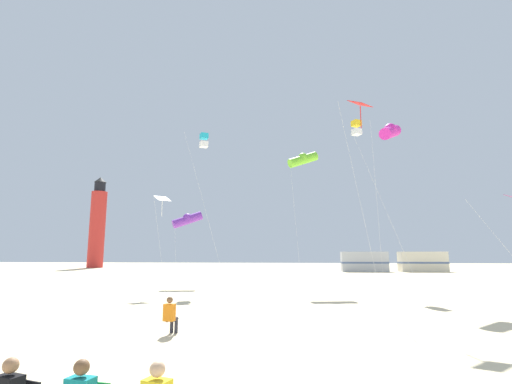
# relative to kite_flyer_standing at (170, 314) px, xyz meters

# --- Properties ---
(kite_flyer_standing) EXTENTS (0.38, 0.54, 1.16)m
(kite_flyer_standing) POSITION_rel_kite_flyer_standing_xyz_m (0.00, 0.00, 0.00)
(kite_flyer_standing) COLOR orange
(kite_flyer_standing) RESTS_ON ground
(kite_diamond_scarlet) EXTENTS (1.70, 1.70, 9.70)m
(kite_diamond_scarlet) POSITION_rel_kite_flyer_standing_xyz_m (7.07, 5.31, 8.49)
(kite_diamond_scarlet) COLOR silver
(kite_diamond_scarlet) RESTS_ON ground
(kite_box_cyan) EXTENTS (3.19, 2.61, 12.22)m
(kite_box_cyan) POSITION_rel_kite_flyer_standing_xyz_m (-3.40, 17.17, 11.00)
(kite_box_cyan) COLOR silver
(kite_box_cyan) RESTS_ON ground
(kite_tube_magenta) EXTENTS (3.33, 3.67, 10.45)m
(kite_tube_magenta) POSITION_rel_kite_flyer_standing_xyz_m (9.70, 10.54, 9.13)
(kite_tube_magenta) COLOR silver
(kite_tube_magenta) RESTS_ON ground
(kite_tube_violet) EXTENTS (2.54, 2.07, 5.96)m
(kite_tube_violet) POSITION_rel_kite_flyer_standing_xyz_m (-4.81, 17.92, 4.64)
(kite_tube_violet) COLOR silver
(kite_tube_violet) RESTS_ON ground
(kite_diamond_white) EXTENTS (1.22, 1.22, 6.36)m
(kite_diamond_white) POSITION_rel_kite_flyer_standing_xyz_m (-4.90, 12.23, 5.34)
(kite_diamond_white) COLOR silver
(kite_diamond_white) RESTS_ON ground
(kite_box_gold) EXTENTS (2.01, 2.36, 12.73)m
(kite_box_gold) POSITION_rel_kite_flyer_standing_xyz_m (8.77, 16.83, 11.52)
(kite_box_gold) COLOR silver
(kite_box_gold) RESTS_ON ground
(kite_tube_lime) EXTENTS (2.53, 1.91, 10.40)m
(kite_tube_lime) POSITION_rel_kite_flyer_standing_xyz_m (4.58, 16.58, 9.08)
(kite_tube_lime) COLOR silver
(kite_tube_lime) RESTS_ON ground
(lighthouse_distant) EXTENTS (2.80, 2.80, 16.80)m
(lighthouse_distant) POSITION_rel_kite_flyer_standing_xyz_m (-32.67, 54.65, 7.22)
(lighthouse_distant) COLOR red
(lighthouse_distant) RESTS_ON ground
(rv_van_silver) EXTENTS (6.44, 2.35, 2.80)m
(rv_van_silver) POSITION_rel_kite_flyer_standing_xyz_m (13.51, 44.22, 0.78)
(rv_van_silver) COLOR #B7BABF
(rv_van_silver) RESTS_ON ground
(rv_van_cream) EXTENTS (6.55, 2.66, 2.80)m
(rv_van_cream) POSITION_rel_kite_flyer_standing_xyz_m (21.73, 44.91, 0.78)
(rv_van_cream) COLOR beige
(rv_van_cream) RESTS_ON ground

